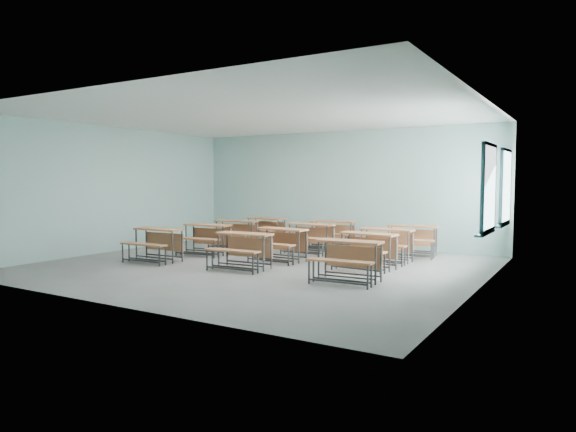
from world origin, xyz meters
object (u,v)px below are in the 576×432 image
desk_unit_r0c0 (155,239)px  desk_unit_r3c1 (332,230)px  desk_unit_r1c1 (280,239)px  desk_unit_r2c0 (235,230)px  desk_unit_r1c2 (366,245)px  desk_unit_r1c0 (205,234)px  desk_unit_r3c2 (411,236)px  desk_unit_r0c2 (347,254)px  desk_unit_r2c1 (309,234)px  desk_unit_r2c2 (385,240)px  desk_unit_r0c1 (242,245)px  desk_unit_r3c0 (264,226)px

desk_unit_r0c0 → desk_unit_r3c1: (2.45, 4.01, 0.00)m
desk_unit_r1c1 → desk_unit_r0c0: bearing=-145.7°
desk_unit_r2c0 → desk_unit_r3c1: size_ratio=1.00×
desk_unit_r1c2 → desk_unit_r1c0: bearing=-174.1°
desk_unit_r3c2 → desk_unit_r0c0: bearing=-147.7°
desk_unit_r0c0 → desk_unit_r1c1: 2.80m
desk_unit_r1c2 → desk_unit_r0c0: bearing=-156.6°
desk_unit_r1c2 → desk_unit_r3c1: size_ratio=0.98×
desk_unit_r0c2 → desk_unit_r2c0: 5.29m
desk_unit_r2c0 → desk_unit_r2c1: same height
desk_unit_r1c1 → desk_unit_r1c2: 2.08m
desk_unit_r2c2 → desk_unit_r3c2: size_ratio=0.94×
desk_unit_r0c1 → desk_unit_r1c1: bearing=80.8°
desk_unit_r3c0 → desk_unit_r3c1: 2.16m
desk_unit_r3c1 → desk_unit_r3c2: 2.26m
desk_unit_r3c1 → desk_unit_r1c0: bearing=-136.7°
desk_unit_r2c1 → desk_unit_r2c0: bearing=-174.6°
desk_unit_r2c0 → desk_unit_r2c1: 2.23m
desk_unit_r0c1 → desk_unit_r2c1: same height
desk_unit_r0c0 → desk_unit_r3c0: size_ratio=0.96×
desk_unit_r1c1 → desk_unit_r2c2: 2.37m
desk_unit_r1c1 → desk_unit_r1c2: same height
desk_unit_r0c1 → desk_unit_r2c2: same height
desk_unit_r0c2 → desk_unit_r1c2: size_ratio=0.98×
desk_unit_r1c0 → desk_unit_r3c0: same height
desk_unit_r0c1 → desk_unit_r3c2: 4.33m
desk_unit_r1c1 → desk_unit_r1c2: size_ratio=0.98×
desk_unit_r3c0 → desk_unit_r1c0: bearing=-84.9°
desk_unit_r3c1 → desk_unit_r1c2: bearing=-57.7°
desk_unit_r1c1 → desk_unit_r3c1: 2.54m
desk_unit_r1c1 → desk_unit_r3c1: size_ratio=0.96×
desk_unit_r1c2 → desk_unit_r3c1: 3.21m
desk_unit_r1c2 → desk_unit_r2c0: (-4.33, 1.28, 0.00)m
desk_unit_r1c2 → desk_unit_r2c1: bearing=151.1°
desk_unit_r1c1 → desk_unit_r2c0: same height
desk_unit_r0c2 → desk_unit_r0c1: bearing=174.4°
desk_unit_r3c1 → desk_unit_r2c0: bearing=-158.6°
desk_unit_r0c0 → desk_unit_r1c2: same height
desk_unit_r1c1 → desk_unit_r3c0: size_ratio=0.97×
desk_unit_r1c2 → desk_unit_r2c1: (-2.11, 1.40, 0.00)m
desk_unit_r2c1 → desk_unit_r3c1: size_ratio=0.96×
desk_unit_r0c0 → desk_unit_r1c1: (2.38, 1.47, 0.00)m
desk_unit_r0c1 → desk_unit_r2c2: 3.26m
desk_unit_r0c0 → desk_unit_r0c2: 4.68m
desk_unit_r1c1 → desk_unit_r3c0: (-2.10, 2.52, 0.00)m
desk_unit_r0c1 → desk_unit_r1c1: same height
desk_unit_r1c2 → desk_unit_r2c0: 4.52m
desk_unit_r0c0 → desk_unit_r2c2: size_ratio=1.02×
desk_unit_r0c1 → desk_unit_r0c2: (2.42, -0.11, 0.00)m
desk_unit_r2c0 → desk_unit_r3c2: 4.67m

